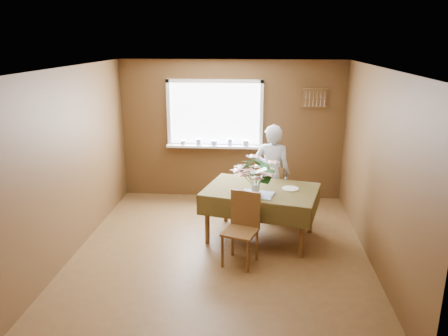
# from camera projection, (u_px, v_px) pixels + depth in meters

# --- Properties ---
(floor) EXTENTS (4.50, 4.50, 0.00)m
(floor) POSITION_uv_depth(u_px,v_px,m) (221.00, 252.00, 6.07)
(floor) COLOR brown
(floor) RESTS_ON ground
(ceiling) EXTENTS (4.50, 4.50, 0.00)m
(ceiling) POSITION_uv_depth(u_px,v_px,m) (220.00, 68.00, 5.35)
(ceiling) COLOR white
(ceiling) RESTS_ON wall_back
(wall_back) EXTENTS (4.00, 0.00, 4.00)m
(wall_back) POSITION_uv_depth(u_px,v_px,m) (231.00, 131.00, 7.86)
(wall_back) COLOR brown
(wall_back) RESTS_ON floor
(wall_front) EXTENTS (4.00, 0.00, 4.00)m
(wall_front) POSITION_uv_depth(u_px,v_px,m) (197.00, 242.00, 3.56)
(wall_front) COLOR brown
(wall_front) RESTS_ON floor
(wall_left) EXTENTS (0.00, 4.50, 4.50)m
(wall_left) POSITION_uv_depth(u_px,v_px,m) (73.00, 162.00, 5.86)
(wall_left) COLOR brown
(wall_left) RESTS_ON floor
(wall_right) EXTENTS (0.00, 4.50, 4.50)m
(wall_right) POSITION_uv_depth(u_px,v_px,m) (377.00, 169.00, 5.56)
(wall_right) COLOR brown
(wall_right) RESTS_ON floor
(window_assembly) EXTENTS (1.72, 0.20, 1.22)m
(window_assembly) POSITION_uv_depth(u_px,v_px,m) (215.00, 125.00, 7.80)
(window_assembly) COLOR white
(window_assembly) RESTS_ON wall_back
(spoon_rack) EXTENTS (0.44, 0.05, 0.33)m
(spoon_rack) POSITION_uv_depth(u_px,v_px,m) (315.00, 98.00, 7.54)
(spoon_rack) COLOR brown
(spoon_rack) RESTS_ON wall_back
(dining_table) EXTENTS (1.79, 1.42, 0.77)m
(dining_table) POSITION_uv_depth(u_px,v_px,m) (261.00, 195.00, 6.30)
(dining_table) COLOR brown
(dining_table) RESTS_ON floor
(chair_far) EXTENTS (0.53, 0.53, 0.91)m
(chair_far) POSITION_uv_depth(u_px,v_px,m) (276.00, 189.00, 7.08)
(chair_far) COLOR brown
(chair_far) RESTS_ON floor
(chair_near) EXTENTS (0.51, 0.51, 0.95)m
(chair_near) POSITION_uv_depth(u_px,v_px,m) (242.00, 225.00, 5.67)
(chair_near) COLOR brown
(chair_near) RESTS_ON floor
(seated_woman) EXTENTS (0.64, 0.48, 1.58)m
(seated_woman) POSITION_uv_depth(u_px,v_px,m) (272.00, 173.00, 6.93)
(seated_woman) COLOR white
(seated_woman) RESTS_ON floor
(flower_bouquet) EXTENTS (0.57, 0.57, 0.49)m
(flower_bouquet) POSITION_uv_depth(u_px,v_px,m) (256.00, 172.00, 5.98)
(flower_bouquet) COLOR white
(flower_bouquet) RESTS_ON dining_table
(side_plate) EXTENTS (0.25, 0.25, 0.01)m
(side_plate) POSITION_uv_depth(u_px,v_px,m) (290.00, 189.00, 6.26)
(side_plate) COLOR white
(side_plate) RESTS_ON dining_table
(table_knife) EXTENTS (0.09, 0.21, 0.00)m
(table_knife) POSITION_uv_depth(u_px,v_px,m) (273.00, 195.00, 6.00)
(table_knife) COLOR silver
(table_knife) RESTS_ON dining_table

